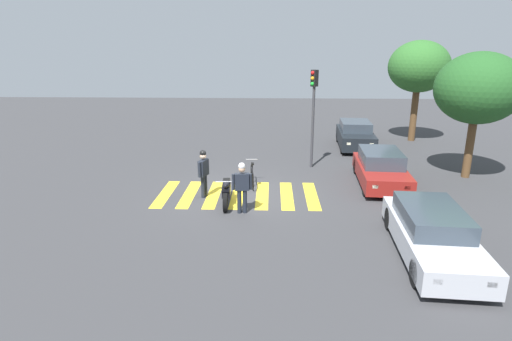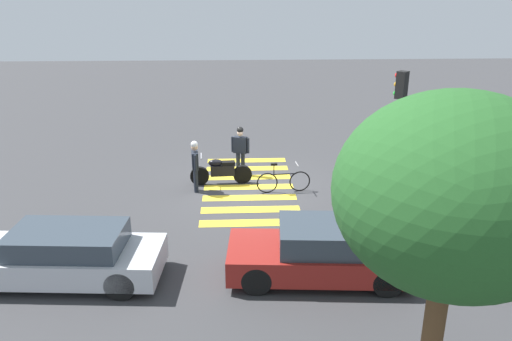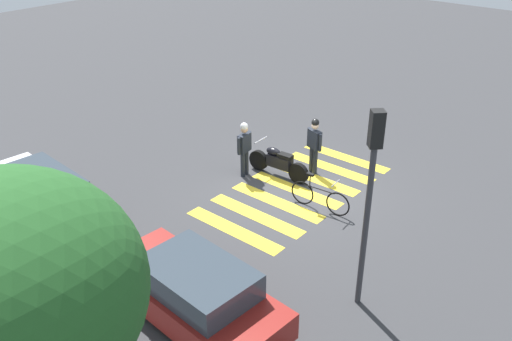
{
  "view_description": "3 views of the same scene",
  "coord_description": "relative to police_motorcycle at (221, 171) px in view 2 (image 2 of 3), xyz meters",
  "views": [
    {
      "loc": [
        14.4,
        1.21,
        5.25
      ],
      "look_at": [
        -0.12,
        0.66,
        0.91
      ],
      "focal_mm": 29.15,
      "sensor_mm": 36.0,
      "label": 1
    },
    {
      "loc": [
        0.43,
        15.61,
        6.36
      ],
      "look_at": [
        -0.21,
        0.76,
        0.87
      ],
      "focal_mm": 35.48,
      "sensor_mm": 36.0,
      "label": 2
    },
    {
      "loc": [
        -7.9,
        11.27,
        7.81
      ],
      "look_at": [
        0.46,
        1.25,
        0.97
      ],
      "focal_mm": 38.42,
      "sensor_mm": 36.0,
      "label": 3
    }
  ],
  "objects": [
    {
      "name": "crosswalk_stripes",
      "position": [
        -0.91,
        0.33,
        -0.45
      ],
      "size": [
        2.97,
        5.85,
        0.01
      ],
      "color": "yellow",
      "rests_on": "ground_plane"
    },
    {
      "name": "car_silver_sedan",
      "position": [
        3.46,
        5.73,
        0.15
      ],
      "size": [
        4.69,
        2.0,
        1.25
      ],
      "color": "black",
      "rests_on": "ground_plane"
    },
    {
      "name": "police_motorcycle",
      "position": [
        0.0,
        0.0,
        0.0
      ],
      "size": [
        2.08,
        0.62,
        1.03
      ],
      "color": "black",
      "rests_on": "ground_plane"
    },
    {
      "name": "ground_plane",
      "position": [
        -0.91,
        0.33,
        -0.46
      ],
      "size": [
        60.0,
        60.0,
        0.0
      ],
      "primitive_type": "plane",
      "color": "#38383A"
    },
    {
      "name": "car_maroon_wagon",
      "position": [
        -2.42,
        5.87,
        0.18
      ],
      "size": [
        4.26,
        1.99,
        1.32
      ],
      "color": "black",
      "rests_on": "ground_plane"
    },
    {
      "name": "officer_on_foot",
      "position": [
        0.81,
        0.61,
        0.52
      ],
      "size": [
        0.25,
        0.65,
        1.71
      ],
      "color": "#1E232D",
      "rests_on": "ground_plane"
    },
    {
      "name": "officer_by_motorcycle",
      "position": [
        -0.66,
        -0.87,
        0.55
      ],
      "size": [
        0.63,
        0.35,
        1.75
      ],
      "color": "#1E232D",
      "rests_on": "ground_plane"
    },
    {
      "name": "leaning_bicycle",
      "position": [
        -2.02,
        0.8,
        -0.08
      ],
      "size": [
        1.76,
        0.46,
        1.0
      ],
      "color": "black",
      "rests_on": "ground_plane"
    },
    {
      "name": "traffic_light_pole",
      "position": [
        -4.71,
        3.35,
        2.43
      ],
      "size": [
        0.34,
        0.34,
        4.31
      ],
      "color": "#38383D",
      "rests_on": "ground_plane"
    },
    {
      "name": "street_tree_mid",
      "position": [
        -3.45,
        9.69,
        3.2
      ],
      "size": [
        3.33,
        3.33,
        5.09
      ],
      "color": "brown",
      "rests_on": "ground_plane"
    }
  ]
}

